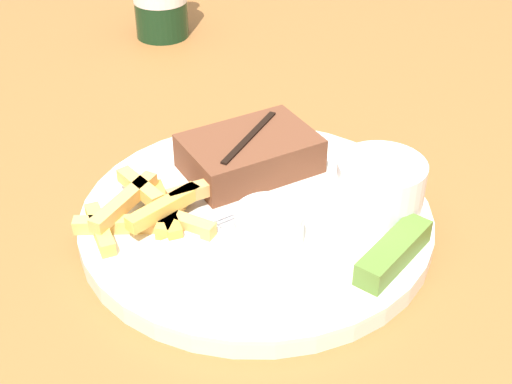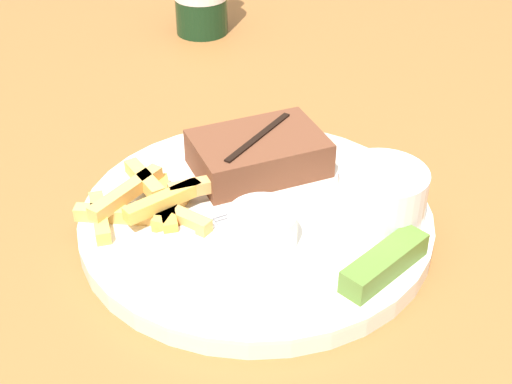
% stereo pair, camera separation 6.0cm
% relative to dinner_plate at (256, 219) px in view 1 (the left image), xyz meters
% --- Properties ---
extents(dining_table, '(1.33, 1.43, 0.74)m').
position_rel_dinner_plate_xyz_m(dining_table, '(0.00, 0.00, -0.07)').
color(dining_table, '#935B2D').
rests_on(dining_table, ground_plane).
extents(dinner_plate, '(0.30, 0.30, 0.02)m').
position_rel_dinner_plate_xyz_m(dinner_plate, '(0.00, 0.00, 0.00)').
color(dinner_plate, silver).
rests_on(dinner_plate, dining_table).
extents(steak_portion, '(0.14, 0.12, 0.04)m').
position_rel_dinner_plate_xyz_m(steak_portion, '(-0.00, 0.07, 0.03)').
color(steak_portion, brown).
rests_on(steak_portion, dinner_plate).
extents(fries_pile, '(0.13, 0.10, 0.02)m').
position_rel_dinner_plate_xyz_m(fries_pile, '(-0.09, -0.01, 0.02)').
color(fries_pile, '#F1A73E').
rests_on(fries_pile, dinner_plate).
extents(coleslaw_cup, '(0.07, 0.07, 0.05)m').
position_rel_dinner_plate_xyz_m(coleslaw_cup, '(0.10, -0.01, 0.04)').
color(coleslaw_cup, white).
rests_on(coleslaw_cup, dinner_plate).
extents(dipping_sauce_cup, '(0.06, 0.06, 0.03)m').
position_rel_dinner_plate_xyz_m(dipping_sauce_cup, '(0.01, -0.04, 0.03)').
color(dipping_sauce_cup, silver).
rests_on(dipping_sauce_cup, dinner_plate).
extents(pickle_spear, '(0.07, 0.08, 0.02)m').
position_rel_dinner_plate_xyz_m(pickle_spear, '(0.10, -0.08, 0.02)').
color(pickle_spear, '#567A2D').
rests_on(pickle_spear, dinner_plate).
extents(fork_utensil, '(0.12, 0.08, 0.00)m').
position_rel_dinner_plate_xyz_m(fork_utensil, '(-0.07, -0.04, 0.01)').
color(fork_utensil, '#B7B7BC').
rests_on(fork_utensil, dinner_plate).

